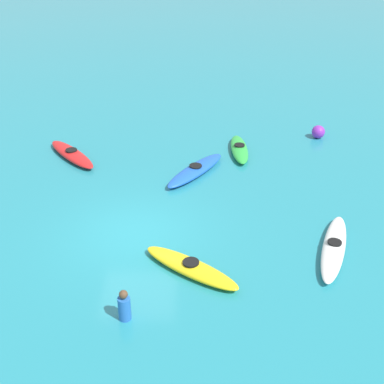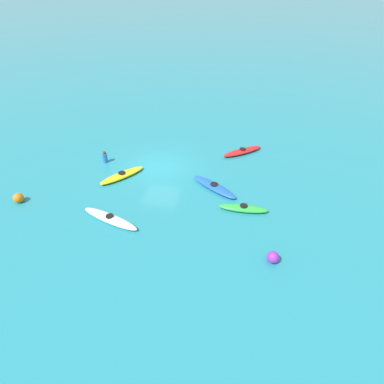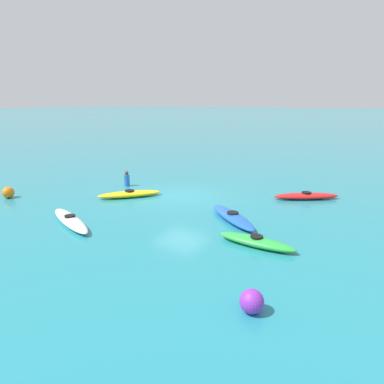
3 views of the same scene
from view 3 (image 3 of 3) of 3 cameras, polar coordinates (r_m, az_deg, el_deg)
ground_plane at (r=17.87m, az=-1.75°, el=-0.61°), size 600.00×600.00×0.00m
kayak_yellow at (r=17.82m, az=-10.24°, el=-0.33°), size 2.51×2.96×0.37m
kayak_white at (r=14.52m, az=-19.44°, el=-4.41°), size 3.60×1.78×0.37m
kayak_blue at (r=14.17m, az=6.71°, el=-4.11°), size 3.21×2.57×0.37m
kayak_red at (r=18.09m, az=18.31°, el=-0.63°), size 2.99×2.57×0.37m
kayak_green at (r=11.87m, az=10.58°, el=-8.05°), size 2.74×0.72×0.37m
buoy_purple at (r=8.37m, az=9.82°, el=-17.35°), size 0.57×0.57×0.57m
buoy_orange at (r=19.67m, az=-28.06°, el=-0.06°), size 0.58×0.58×0.58m
person_near_shore at (r=20.19m, az=-10.70°, el=2.05°), size 0.45×0.45×0.88m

